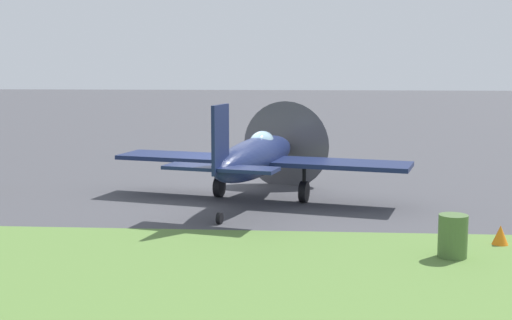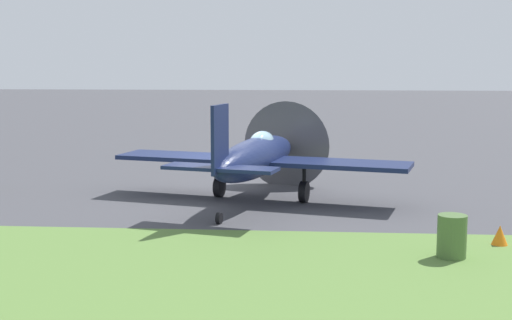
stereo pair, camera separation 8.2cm
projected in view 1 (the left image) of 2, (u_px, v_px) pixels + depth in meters
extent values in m
plane|color=#424247|center=(218.00, 196.00, 21.29)|extent=(160.00, 160.00, 0.00)
cube|color=#567A38|center=(143.00, 308.00, 11.63)|extent=(120.00, 11.00, 0.01)
ellipsoid|color=#141E47|center=(256.00, 157.00, 20.19)|extent=(2.59, 6.22, 1.12)
cube|color=#141E47|center=(260.00, 160.00, 20.55)|extent=(8.77, 3.61, 0.13)
cube|color=#141E47|center=(220.00, 139.00, 17.45)|extent=(0.33, 0.98, 1.71)
cube|color=#141E47|center=(221.00, 168.00, 17.55)|extent=(3.00, 1.50, 0.09)
cone|color=#B7B24C|center=(287.00, 145.00, 23.28)|extent=(0.71, 0.75, 0.58)
cylinder|color=#4C4C51|center=(286.00, 145.00, 23.12)|extent=(2.81, 0.74, 2.89)
ellipsoid|color=#8CB2C6|center=(262.00, 142.00, 20.64)|extent=(0.92, 1.38, 0.63)
cylinder|color=black|center=(219.00, 187.00, 21.16)|extent=(0.34, 0.64, 0.61)
cylinder|color=black|center=(219.00, 172.00, 21.10)|extent=(0.11, 0.11, 0.87)
cylinder|color=black|center=(304.00, 192.00, 20.34)|extent=(0.34, 0.64, 0.61)
cylinder|color=black|center=(304.00, 177.00, 20.28)|extent=(0.11, 0.11, 0.87)
cylinder|color=black|center=(220.00, 218.00, 17.64)|extent=(0.18, 0.31, 0.29)
cylinder|color=#476633|center=(453.00, 236.00, 14.59)|extent=(0.60, 0.60, 0.90)
cone|color=orange|center=(500.00, 235.00, 15.63)|extent=(0.36, 0.36, 0.44)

